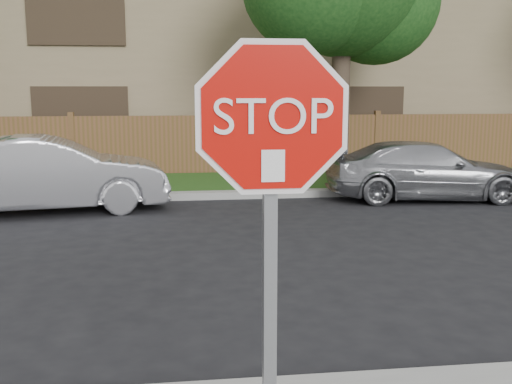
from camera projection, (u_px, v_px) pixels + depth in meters
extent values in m
plane|color=black|center=(351.00, 383.00, 4.70)|extent=(90.00, 90.00, 0.00)
cube|color=gray|center=(242.00, 195.00, 12.65)|extent=(70.00, 0.30, 0.15)
cube|color=#1E4714|center=(235.00, 183.00, 14.27)|extent=(70.00, 3.00, 0.12)
cube|color=brown|center=(229.00, 146.00, 15.70)|extent=(70.00, 0.12, 1.60)
cube|color=#867553|center=(215.00, 68.00, 20.80)|extent=(34.00, 8.00, 6.00)
cylinder|color=#382B21|center=(340.00, 103.00, 14.16)|extent=(0.44, 0.44, 3.92)
sphere|color=#123A11|center=(376.00, 1.00, 14.16)|extent=(3.00, 3.00, 3.00)
cube|color=gray|center=(270.00, 299.00, 2.97)|extent=(0.06, 0.06, 2.30)
cylinder|color=white|center=(273.00, 118.00, 2.76)|extent=(1.01, 0.02, 1.01)
cylinder|color=#BA0D07|center=(273.00, 118.00, 2.75)|extent=(0.93, 0.02, 0.93)
cube|color=white|center=(273.00, 166.00, 2.77)|extent=(0.11, 0.00, 0.15)
imported|color=silver|center=(50.00, 174.00, 11.12)|extent=(4.49, 2.14, 1.42)
imported|color=#999BA0|center=(426.00, 171.00, 12.45)|extent=(4.28, 2.07, 1.20)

